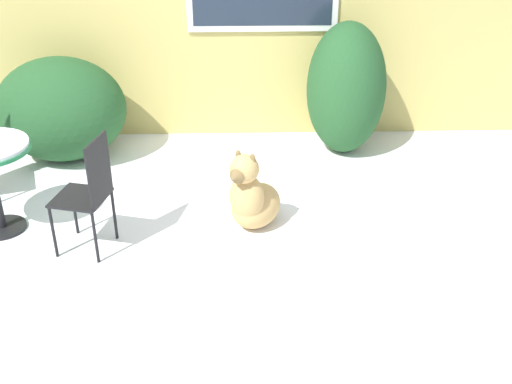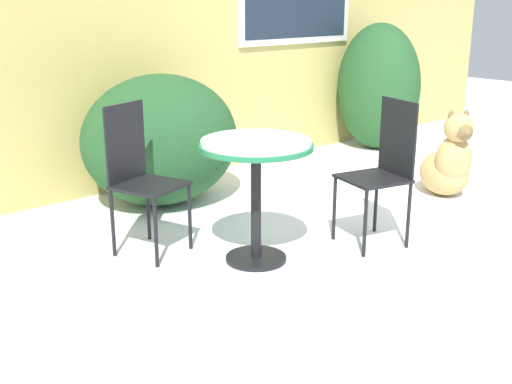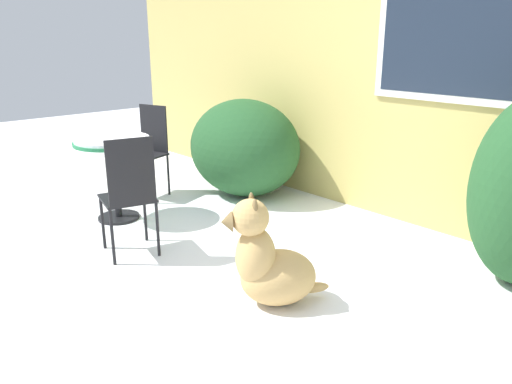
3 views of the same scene
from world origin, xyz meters
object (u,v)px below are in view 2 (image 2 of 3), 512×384
object	(u,v)px
patio_chair_near_table	(140,173)
patio_chair_far_side	(383,167)
patio_table	(256,163)
dog	(448,164)

from	to	relation	value
patio_chair_near_table	patio_chair_far_side	world-z (taller)	same
patio_chair_far_side	patio_table	bearing A→B (deg)	-95.80
patio_chair_far_side	dog	world-z (taller)	patio_chair_far_side
patio_chair_far_side	patio_chair_near_table	bearing A→B (deg)	-111.41
patio_chair_near_table	patio_chair_far_side	distance (m)	1.56
patio_chair_far_side	dog	size ratio (longest dim) A/B	1.29
patio_chair_near_table	dog	world-z (taller)	patio_chair_near_table
patio_table	patio_chair_far_side	bearing A→B (deg)	-20.29
patio_chair_near_table	dog	distance (m)	2.59
patio_table	patio_chair_near_table	world-z (taller)	patio_chair_near_table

